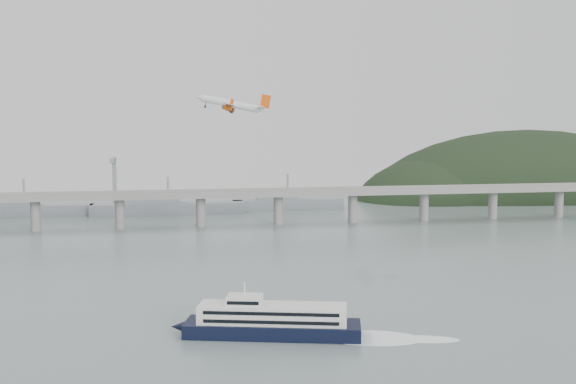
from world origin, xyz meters
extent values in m
plane|color=slate|center=(0.00, 0.00, 0.00)|extent=(900.00, 900.00, 0.00)
cube|color=gray|center=(0.00, 200.00, 20.00)|extent=(800.00, 22.00, 2.20)
cube|color=gray|center=(0.00, 189.50, 22.00)|extent=(800.00, 0.60, 1.80)
cube|color=gray|center=(0.00, 210.50, 22.00)|extent=(800.00, 0.60, 1.80)
cylinder|color=gray|center=(-130.00, 200.00, 9.50)|extent=(6.00, 6.00, 21.00)
cylinder|color=gray|center=(-80.00, 200.00, 9.50)|extent=(6.00, 6.00, 21.00)
cylinder|color=gray|center=(-30.00, 200.00, 9.50)|extent=(6.00, 6.00, 21.00)
cylinder|color=gray|center=(20.00, 200.00, 9.50)|extent=(6.00, 6.00, 21.00)
cylinder|color=gray|center=(70.00, 200.00, 9.50)|extent=(6.00, 6.00, 21.00)
cylinder|color=gray|center=(120.00, 200.00, 9.50)|extent=(6.00, 6.00, 21.00)
cylinder|color=gray|center=(170.00, 200.00, 9.50)|extent=(6.00, 6.00, 21.00)
cylinder|color=gray|center=(220.00, 200.00, 9.50)|extent=(6.00, 6.00, 21.00)
ellipsoid|color=black|center=(270.00, 330.00, -18.00)|extent=(320.00, 150.00, 156.00)
ellipsoid|color=black|center=(175.00, 320.00, -12.00)|extent=(140.00, 110.00, 96.00)
cube|color=slate|center=(-150.00, 270.00, 4.00)|extent=(95.67, 20.15, 8.00)
cube|color=slate|center=(-159.50, 270.00, 12.00)|extent=(33.90, 15.02, 8.00)
cylinder|color=slate|center=(-150.00, 270.00, 20.00)|extent=(1.60, 1.60, 14.00)
cube|color=slate|center=(-50.00, 265.00, 4.00)|extent=(110.55, 21.43, 8.00)
cube|color=slate|center=(-61.00, 265.00, 12.00)|extent=(39.01, 16.73, 8.00)
cylinder|color=slate|center=(-50.00, 265.00, 20.00)|extent=(1.60, 1.60, 14.00)
cube|color=slate|center=(40.00, 275.00, 4.00)|extent=(85.00, 13.60, 8.00)
cube|color=slate|center=(31.50, 275.00, 12.00)|extent=(29.75, 11.90, 8.00)
cylinder|color=slate|center=(40.00, 275.00, 20.00)|extent=(1.60, 1.60, 14.00)
cube|color=slate|center=(-90.00, 300.00, 20.00)|extent=(3.00, 3.00, 40.00)
cube|color=slate|center=(-90.00, 290.00, 38.00)|extent=(3.00, 28.00, 3.00)
cube|color=black|center=(-19.95, -27.67, 2.16)|extent=(55.58, 26.30, 4.32)
cone|color=black|center=(-48.18, -20.25, 2.16)|extent=(6.33, 5.56, 4.32)
cube|color=silver|center=(-19.95, -27.67, 7.03)|extent=(46.67, 22.01, 5.41)
cube|color=black|center=(-21.34, -32.95, 8.43)|extent=(39.78, 10.62, 1.08)
cube|color=black|center=(-21.34, -32.95, 5.84)|extent=(39.78, 10.62, 1.08)
cube|color=black|center=(-18.56, -22.39, 8.43)|extent=(39.78, 10.62, 1.08)
cube|color=black|center=(-18.56, -22.39, 5.84)|extent=(39.78, 10.62, 1.08)
cube|color=silver|center=(-28.32, -25.47, 11.14)|extent=(12.38, 10.07, 2.81)
cube|color=black|center=(-29.29, -29.19, 11.14)|extent=(9.44, 2.60, 1.08)
cylinder|color=silver|center=(-28.32, -25.47, 14.60)|extent=(0.66, 0.66, 4.32)
ellipsoid|color=white|center=(9.32, -35.38, 0.05)|extent=(34.07, 22.98, 0.22)
ellipsoid|color=white|center=(23.96, -39.23, 0.05)|extent=(24.57, 13.47, 0.22)
cylinder|color=silver|center=(-22.28, 75.98, 74.04)|extent=(25.66, 10.71, 8.40)
cone|color=silver|center=(-36.23, 79.47, 76.98)|extent=(5.04, 4.37, 4.00)
cone|color=silver|center=(-7.80, 72.39, 71.46)|extent=(5.69, 4.25, 4.19)
cube|color=silver|center=(-21.59, 75.76, 72.96)|extent=(11.66, 31.38, 2.83)
cube|color=silver|center=(-8.54, 72.61, 72.27)|extent=(5.39, 11.39, 1.38)
cube|color=#E2500F|center=(-7.04, 72.40, 75.05)|extent=(5.23, 1.31, 6.68)
cylinder|color=#E2500F|center=(-22.00, 80.98, 71.72)|extent=(4.63, 3.23, 2.86)
cylinder|color=black|center=(-23.83, 81.44, 72.10)|extent=(1.24, 2.19, 2.13)
cube|color=silver|center=(-21.81, 80.99, 72.62)|extent=(2.46, 0.77, 1.55)
cylinder|color=#E2500F|center=(-24.34, 71.18, 72.24)|extent=(4.63, 3.23, 2.86)
cylinder|color=black|center=(-26.17, 71.64, 72.62)|extent=(1.24, 2.19, 2.13)
cube|color=silver|center=(-24.15, 71.19, 73.13)|extent=(2.46, 0.77, 1.55)
cylinder|color=black|center=(-21.38, 78.07, 71.22)|extent=(0.85, 0.40, 2.24)
cylinder|color=black|center=(-21.59, 78.07, 70.23)|extent=(1.25, 0.60, 1.21)
cylinder|color=black|center=(-22.49, 73.44, 71.47)|extent=(0.85, 0.40, 2.24)
cylinder|color=black|center=(-22.70, 73.44, 70.48)|extent=(1.25, 0.60, 1.21)
cylinder|color=black|center=(-33.27, 78.59, 73.73)|extent=(0.85, 0.40, 2.24)
cylinder|color=black|center=(-33.48, 78.59, 72.74)|extent=(1.25, 0.60, 1.21)
cube|color=#E2500F|center=(-16.01, 90.47, 72.87)|extent=(1.89, 0.53, 2.46)
cube|color=#E2500F|center=(-23.24, 60.18, 74.47)|extent=(1.89, 0.53, 2.46)
camera|label=1|loc=(-51.55, -227.22, 65.10)|focal=42.00mm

